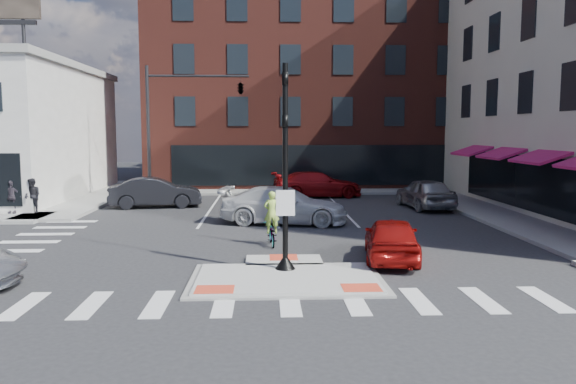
{
  "coord_description": "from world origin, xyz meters",
  "views": [
    {
      "loc": [
        -0.6,
        -15.84,
        4.18
      ],
      "look_at": [
        0.24,
        4.11,
        2.0
      ],
      "focal_mm": 35.0,
      "sensor_mm": 36.0,
      "label": 1
    }
  ],
  "objects_px": {
    "bg_car_red": "(317,184)",
    "pedestrian_b": "(12,197)",
    "red_sedan": "(392,239)",
    "bg_car_silver": "(425,193)",
    "cyclist": "(272,227)",
    "white_pickup": "(284,205)",
    "pedestrian_a": "(33,196)",
    "bg_car_dark": "(156,192)"
  },
  "relations": [
    {
      "from": "pedestrian_a",
      "to": "bg_car_dark",
      "type": "bearing_deg",
      "value": 55.34
    },
    {
      "from": "white_pickup",
      "to": "pedestrian_a",
      "type": "distance_m",
      "value": 12.57
    },
    {
      "from": "pedestrian_a",
      "to": "red_sedan",
      "type": "bearing_deg",
      "value": -7.02
    },
    {
      "from": "pedestrian_a",
      "to": "pedestrian_b",
      "type": "bearing_deg",
      "value": -153.8
    },
    {
      "from": "bg_car_red",
      "to": "pedestrian_b",
      "type": "xyz_separation_m",
      "value": [
        -15.71,
        -7.26,
        0.15
      ]
    },
    {
      "from": "bg_car_dark",
      "to": "cyclist",
      "type": "relative_size",
      "value": 2.47
    },
    {
      "from": "red_sedan",
      "to": "bg_car_silver",
      "type": "xyz_separation_m",
      "value": [
        4.54,
        12.02,
        0.12
      ]
    },
    {
      "from": "bg_car_dark",
      "to": "cyclist",
      "type": "bearing_deg",
      "value": -158.08
    },
    {
      "from": "cyclist",
      "to": "pedestrian_a",
      "type": "bearing_deg",
      "value": -37.79
    },
    {
      "from": "bg_car_silver",
      "to": "pedestrian_a",
      "type": "relative_size",
      "value": 2.81
    },
    {
      "from": "bg_car_dark",
      "to": "bg_car_silver",
      "type": "height_order",
      "value": "bg_car_silver"
    },
    {
      "from": "white_pickup",
      "to": "bg_car_dark",
      "type": "distance_m",
      "value": 8.95
    },
    {
      "from": "bg_car_silver",
      "to": "bg_car_red",
      "type": "xyz_separation_m",
      "value": [
        -5.33,
        5.39,
        -0.01
      ]
    },
    {
      "from": "red_sedan",
      "to": "white_pickup",
      "type": "relative_size",
      "value": 0.73
    },
    {
      "from": "white_pickup",
      "to": "bg_car_silver",
      "type": "bearing_deg",
      "value": -49.9
    },
    {
      "from": "bg_car_silver",
      "to": "bg_car_red",
      "type": "distance_m",
      "value": 7.58
    },
    {
      "from": "pedestrian_b",
      "to": "white_pickup",
      "type": "bearing_deg",
      "value": -7.88
    },
    {
      "from": "red_sedan",
      "to": "bg_car_red",
      "type": "relative_size",
      "value": 0.74
    },
    {
      "from": "bg_car_silver",
      "to": "bg_car_dark",
      "type": "bearing_deg",
      "value": -10.34
    },
    {
      "from": "bg_car_dark",
      "to": "pedestrian_a",
      "type": "distance_m",
      "value": 6.2
    },
    {
      "from": "bg_car_dark",
      "to": "bg_car_silver",
      "type": "relative_size",
      "value": 1.02
    },
    {
      "from": "red_sedan",
      "to": "pedestrian_a",
      "type": "bearing_deg",
      "value": -23.88
    },
    {
      "from": "bg_car_red",
      "to": "pedestrian_b",
      "type": "distance_m",
      "value": 17.31
    },
    {
      "from": "white_pickup",
      "to": "pedestrian_a",
      "type": "relative_size",
      "value": 3.33
    },
    {
      "from": "bg_car_dark",
      "to": "pedestrian_b",
      "type": "height_order",
      "value": "pedestrian_b"
    },
    {
      "from": "white_pickup",
      "to": "bg_car_red",
      "type": "xyz_separation_m",
      "value": [
        2.44,
        10.0,
        -0.02
      ]
    },
    {
      "from": "red_sedan",
      "to": "pedestrian_b",
      "type": "bearing_deg",
      "value": -22.24
    },
    {
      "from": "bg_car_silver",
      "to": "pedestrian_a",
      "type": "height_order",
      "value": "pedestrian_a"
    },
    {
      "from": "bg_car_red",
      "to": "pedestrian_b",
      "type": "bearing_deg",
      "value": 107.52
    },
    {
      "from": "bg_car_silver",
      "to": "cyclist",
      "type": "relative_size",
      "value": 2.42
    },
    {
      "from": "bg_car_dark",
      "to": "pedestrian_b",
      "type": "bearing_deg",
      "value": 106.7
    },
    {
      "from": "bg_car_dark",
      "to": "white_pickup",
      "type": "bearing_deg",
      "value": -138.5
    },
    {
      "from": "pedestrian_a",
      "to": "bg_car_red",
      "type": "bearing_deg",
      "value": 52.47
    },
    {
      "from": "pedestrian_a",
      "to": "pedestrian_b",
      "type": "xyz_separation_m",
      "value": [
        -1.01,
        0.0,
        -0.05
      ]
    },
    {
      "from": "bg_car_silver",
      "to": "cyclist",
      "type": "xyz_separation_m",
      "value": [
        -8.4,
        -9.48,
        -0.15
      ]
    },
    {
      "from": "bg_car_dark",
      "to": "pedestrian_a",
      "type": "relative_size",
      "value": 2.88
    },
    {
      "from": "white_pickup",
      "to": "bg_car_red",
      "type": "bearing_deg",
      "value": -4.29
    },
    {
      "from": "pedestrian_a",
      "to": "pedestrian_b",
      "type": "relative_size",
      "value": 1.06
    },
    {
      "from": "bg_car_silver",
      "to": "cyclist",
      "type": "height_order",
      "value": "cyclist"
    },
    {
      "from": "bg_car_red",
      "to": "cyclist",
      "type": "distance_m",
      "value": 15.18
    },
    {
      "from": "cyclist",
      "to": "pedestrian_b",
      "type": "distance_m",
      "value": 14.77
    },
    {
      "from": "bg_car_red",
      "to": "pedestrian_b",
      "type": "relative_size",
      "value": 3.46
    }
  ]
}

